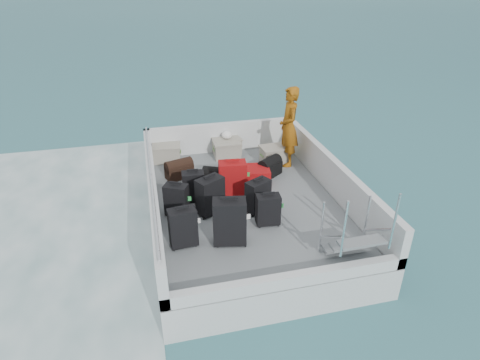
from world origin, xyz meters
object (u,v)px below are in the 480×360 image
at_px(crate_3, 275,155).
at_px(passenger, 289,127).
at_px(suitcase_3, 230,222).
at_px(suitcase_8, 250,175).
at_px(suitcase_7, 258,196).
at_px(crate_2, 227,147).
at_px(crate_1, 227,150).
at_px(suitcase_2, 194,187).
at_px(suitcase_4, 210,196).
at_px(suitcase_5, 233,179).
at_px(suitcase_0, 183,228).
at_px(crate_0, 167,154).
at_px(suitcase_1, 177,201).
at_px(suitcase_6, 268,210).

distance_m(crate_3, passenger, 0.76).
height_order(suitcase_3, suitcase_8, suitcase_3).
xyz_separation_m(suitcase_7, suitcase_8, (0.15, 1.12, -0.15)).
bearing_deg(crate_2, suitcase_8, -83.62).
bearing_deg(crate_1, suitcase_3, -101.31).
xyz_separation_m(suitcase_2, crate_2, (1.07, 1.98, -0.12)).
distance_m(suitcase_4, passenger, 2.67).
height_order(suitcase_5, crate_2, suitcase_5).
bearing_deg(suitcase_5, crate_1, 87.90).
bearing_deg(crate_3, suitcase_0, -132.07).
relative_size(suitcase_8, crate_0, 1.32).
xyz_separation_m(suitcase_2, suitcase_4, (0.23, -0.51, 0.05)).
height_order(crate_2, passenger, passenger).
bearing_deg(suitcase_7, suitcase_2, 120.35).
height_order(suitcase_3, crate_3, suitcase_3).
distance_m(suitcase_0, suitcase_4, 1.04).
bearing_deg(crate_0, suitcase_4, -76.25).
bearing_deg(crate_3, suitcase_7, -116.24).
xyz_separation_m(suitcase_1, passenger, (2.64, 1.58, 0.58)).
height_order(suitcase_3, suitcase_4, suitcase_3).
distance_m(suitcase_4, crate_0, 2.51).
distance_m(crate_2, passenger, 1.64).
distance_m(suitcase_2, suitcase_7, 1.26).
bearing_deg(crate_3, suitcase_6, -110.65).
relative_size(suitcase_1, crate_3, 1.03).
height_order(crate_1, crate_2, crate_2).
bearing_deg(suitcase_7, suitcase_6, -112.38).
height_order(suitcase_8, passenger, passenger).
height_order(crate_0, crate_2, crate_2).
bearing_deg(suitcase_2, crate_3, 35.91).
bearing_deg(suitcase_5, crate_3, 51.36).
bearing_deg(suitcase_4, suitcase_7, -39.18).
xyz_separation_m(suitcase_8, passenger, (1.04, 0.65, 0.73)).
bearing_deg(suitcase_6, passenger, 67.58).
xyz_separation_m(crate_2, passenger, (1.21, -0.86, 0.70)).
height_order(suitcase_8, crate_2, crate_2).
relative_size(suitcase_4, crate_2, 1.16).
bearing_deg(suitcase_3, suitcase_4, 109.08).
relative_size(suitcase_2, suitcase_7, 0.97).
distance_m(suitcase_0, suitcase_6, 1.51).
relative_size(crate_1, crate_2, 0.98).
xyz_separation_m(suitcase_3, suitcase_4, (-0.14, 0.97, -0.04)).
xyz_separation_m(suitcase_1, suitcase_5, (1.12, 0.46, 0.05)).
relative_size(suitcase_8, crate_1, 1.33).
height_order(suitcase_0, suitcase_8, suitcase_0).
bearing_deg(crate_1, suitcase_4, -109.09).
height_order(suitcase_6, suitcase_7, suitcase_7).
relative_size(suitcase_0, suitcase_7, 1.09).
bearing_deg(suitcase_8, suitcase_0, 147.77).
xyz_separation_m(suitcase_8, crate_3, (0.79, 0.78, 0.02)).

